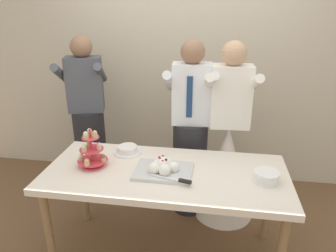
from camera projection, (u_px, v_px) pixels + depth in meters
ground_plane at (166, 252)px, 2.63m from camera, size 8.00×8.00×0.00m
rear_wall at (187, 51)px, 3.40m from camera, size 5.20×0.10×2.90m
dessert_table at (166, 179)px, 2.38m from camera, size 1.80×0.80×0.78m
cupcake_stand at (92, 152)px, 2.38m from camera, size 0.23×0.23×0.31m
main_cake_tray at (163, 168)px, 2.31m from camera, size 0.43×0.33×0.13m
plate_stack at (266, 176)px, 2.20m from camera, size 0.18×0.18×0.08m
round_cake at (128, 150)px, 2.63m from camera, size 0.24×0.24×0.06m
person_groom at (190, 140)px, 2.95m from camera, size 0.49×0.52×1.66m
person_bride at (226, 160)px, 2.93m from camera, size 0.56×0.56×1.66m
person_guest at (89, 126)px, 3.27m from camera, size 0.57×0.59×1.66m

